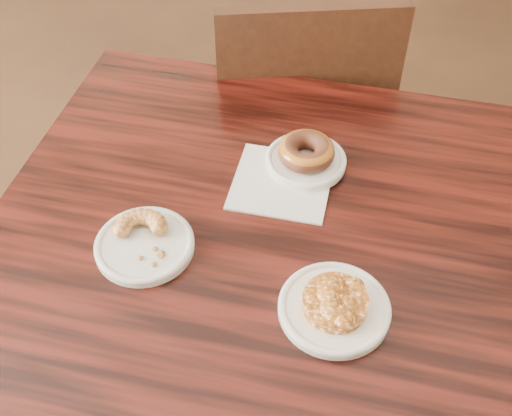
{
  "coord_description": "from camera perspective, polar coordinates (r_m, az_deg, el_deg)",
  "views": [
    {
      "loc": [
        0.06,
        -0.63,
        1.55
      ],
      "look_at": [
        0.11,
        0.06,
        0.8
      ],
      "focal_mm": 45.0,
      "sensor_mm": 36.0,
      "label": 1
    }
  ],
  "objects": [
    {
      "name": "plate_donut",
      "position": [
        1.16,
        4.43,
        4.18
      ],
      "size": [
        0.15,
        0.15,
        0.01
      ],
      "primitive_type": "cylinder",
      "color": "white",
      "rests_on": "napkin"
    },
    {
      "name": "plate_cruller",
      "position": [
        1.04,
        -9.87,
        -3.31
      ],
      "size": [
        0.16,
        0.16,
        0.01
      ],
      "primitive_type": "cylinder",
      "color": "silver",
      "rests_on": "cafe_table"
    },
    {
      "name": "napkin",
      "position": [
        1.13,
        2.31,
        2.3
      ],
      "size": [
        0.21,
        0.21,
        0.0
      ],
      "primitive_type": "cube",
      "rotation": [
        0.0,
        0.0,
        -0.29
      ],
      "color": "silver",
      "rests_on": "cafe_table"
    },
    {
      "name": "chair_far",
      "position": [
        1.72,
        3.37,
        7.23
      ],
      "size": [
        0.44,
        0.44,
        0.9
      ],
      "primitive_type": null,
      "rotation": [
        0.0,
        0.0,
        3.15
      ],
      "color": "black",
      "rests_on": "floor"
    },
    {
      "name": "cruller_fragment",
      "position": [
        1.03,
        -10.0,
        -2.61
      ],
      "size": [
        0.1,
        0.1,
        0.03
      ],
      "primitive_type": null,
      "color": "brown",
      "rests_on": "plate_cruller"
    },
    {
      "name": "plate_fritter",
      "position": [
        0.96,
        6.96,
        -8.88
      ],
      "size": [
        0.17,
        0.17,
        0.01
      ],
      "primitive_type": "cylinder",
      "color": "white",
      "rests_on": "cafe_table"
    },
    {
      "name": "apple_fritter",
      "position": [
        0.95,
        7.08,
        -8.14
      ],
      "size": [
        0.14,
        0.14,
        0.03
      ],
      "primitive_type": null,
      "color": "#4D2408",
      "rests_on": "plate_fritter"
    },
    {
      "name": "cafe_table",
      "position": [
        1.35,
        0.33,
        -13.25
      ],
      "size": [
        1.16,
        1.16,
        0.75
      ],
      "primitive_type": "cube",
      "rotation": [
        0.0,
        0.0,
        -0.31
      ],
      "color": "black",
      "rests_on": "floor"
    },
    {
      "name": "glazed_donut",
      "position": [
        1.15,
        4.5,
        5.06
      ],
      "size": [
        0.1,
        0.1,
        0.04
      ],
      "primitive_type": "torus",
      "color": "brown",
      "rests_on": "plate_donut"
    }
  ]
}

